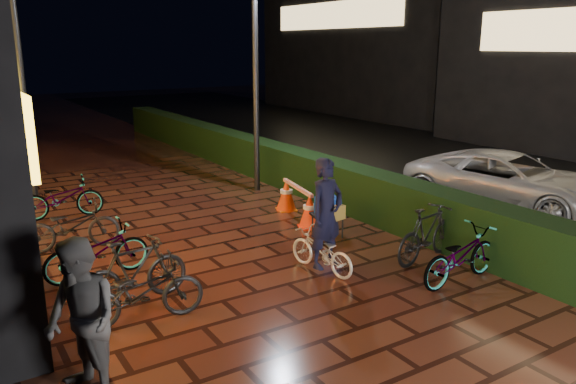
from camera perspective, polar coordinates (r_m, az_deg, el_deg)
ground at (r=7.88m, az=4.47°, el=-12.06°), size 80.00×80.00×0.00m
asphalt_road at (r=17.35m, az=18.54°, el=2.15°), size 11.00×60.00×0.01m
hedge at (r=15.86m, az=-3.28°, el=3.61°), size 0.70×20.00×1.00m
bystander_person at (r=6.13m, az=-20.24°, el=-12.21°), size 0.86×0.98×1.72m
van at (r=13.40m, az=21.46°, el=1.09°), size 3.17×4.84×1.24m
lamp_post_hedge at (r=13.74m, az=-3.32°, el=11.85°), size 0.50×0.20×5.21m
lamp_post_sf at (r=14.68m, az=-25.60°, el=11.66°), size 0.54×0.22×5.68m
cyclist at (r=8.90m, az=3.69°, el=-3.98°), size 0.73×1.37×1.88m
traffic_barrier at (r=11.78m, az=0.97°, el=-1.03°), size 0.72×1.74×0.71m
cart_assembly at (r=10.61m, az=4.01°, el=-1.68°), size 0.72×0.61×1.09m
parked_bikes_storefront at (r=9.73m, az=-19.04°, el=-4.75°), size 1.97×6.23×0.96m
parked_bikes_hedge at (r=9.33m, az=15.59°, el=-5.21°), size 1.90×1.61×0.96m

